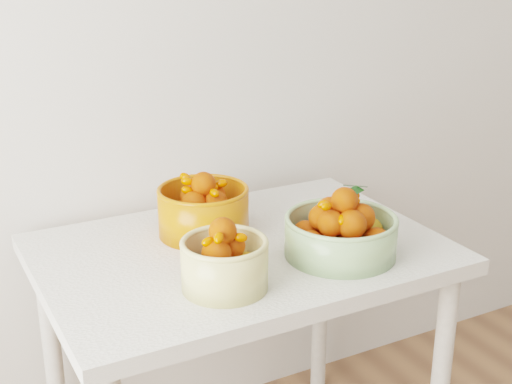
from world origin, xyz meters
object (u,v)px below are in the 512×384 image
(bowl_orange, at_px, (204,210))
(bowl_cream, at_px, (224,262))
(bowl_green, at_px, (341,232))
(table, at_px, (241,281))

(bowl_orange, bearing_deg, bowl_cream, -105.82)
(bowl_cream, relative_size, bowl_green, 0.68)
(bowl_green, bearing_deg, bowl_cream, -175.74)
(table, distance_m, bowl_orange, 0.21)
(bowl_orange, bearing_deg, bowl_green, -49.00)
(bowl_green, height_order, bowl_orange, bowl_green)
(bowl_cream, distance_m, bowl_orange, 0.31)
(bowl_green, bearing_deg, table, 141.30)
(bowl_green, xyz_separation_m, bowl_orange, (-0.24, 0.28, 0.01))
(table, relative_size, bowl_orange, 3.23)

